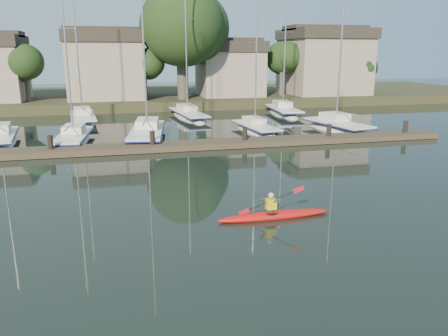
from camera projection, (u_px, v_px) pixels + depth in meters
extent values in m
plane|color=black|center=(274.00, 231.00, 14.91)|extent=(160.00, 160.00, 0.00)
ellipsoid|color=#AF140D|center=(274.00, 216.00, 16.10)|extent=(4.36, 0.65, 0.33)
cylinder|color=black|center=(271.00, 213.00, 16.03)|extent=(0.66, 0.66, 0.09)
imported|color=#2E292B|center=(271.00, 204.00, 15.95)|extent=(0.23, 0.35, 0.94)
cube|color=gold|center=(271.00, 204.00, 15.94)|extent=(0.37, 0.28, 0.39)
sphere|color=#D89A87|center=(271.00, 195.00, 15.86)|extent=(0.21, 0.21, 0.21)
cube|color=#423325|center=(200.00, 145.00, 28.02)|extent=(34.00, 2.00, 0.35)
cylinder|color=black|center=(51.00, 150.00, 25.97)|extent=(0.32, 0.32, 1.80)
cylinder|color=black|center=(153.00, 145.00, 27.32)|extent=(0.32, 0.32, 1.80)
cylinder|color=black|center=(245.00, 141.00, 28.67)|extent=(0.32, 0.32, 1.80)
cylinder|color=black|center=(328.00, 137.00, 30.03)|extent=(0.32, 0.32, 1.80)
cylinder|color=black|center=(405.00, 133.00, 31.38)|extent=(0.32, 0.32, 1.80)
ellipsoid|color=silver|center=(0.00, 149.00, 29.52)|extent=(3.17, 8.02, 1.98)
ellipsoid|color=silver|center=(74.00, 147.00, 29.89)|extent=(2.57, 8.00, 1.76)
cube|color=silver|center=(73.00, 135.00, 29.68)|extent=(2.36, 6.58, 0.13)
cube|color=#161D4E|center=(73.00, 136.00, 29.70)|extent=(2.45, 6.74, 0.07)
cube|color=silver|center=(74.00, 129.00, 30.04)|extent=(1.47, 2.30, 0.51)
cylinder|color=#9EA0A5|center=(66.00, 50.00, 28.47)|extent=(0.11, 0.11, 11.10)
cylinder|color=#9EA0A5|center=(69.00, 127.00, 28.36)|extent=(0.31, 2.99, 0.07)
cylinder|color=#9EA0A5|center=(64.00, 28.00, 28.13)|extent=(1.48, 0.15, 0.03)
ellipsoid|color=silver|center=(148.00, 143.00, 31.34)|extent=(3.58, 9.97, 2.06)
cube|color=silver|center=(147.00, 130.00, 31.09)|extent=(3.24, 8.21, 0.15)
cube|color=#161D4E|center=(147.00, 131.00, 31.12)|extent=(3.35, 8.42, 0.09)
cube|color=silver|center=(147.00, 123.00, 31.55)|extent=(1.87, 2.91, 0.60)
cylinder|color=#9EA0A5|center=(143.00, 26.00, 29.56)|extent=(0.13, 0.13, 14.08)
cylinder|color=#9EA0A5|center=(145.00, 121.00, 29.47)|extent=(0.59, 3.68, 0.09)
ellipsoid|color=silver|center=(256.00, 136.00, 33.88)|extent=(2.59, 7.34, 1.71)
cube|color=silver|center=(256.00, 125.00, 33.68)|extent=(2.37, 6.05, 0.13)
cube|color=#161D4E|center=(256.00, 126.00, 33.69)|extent=(2.46, 6.20, 0.07)
cube|color=silver|center=(254.00, 120.00, 33.99)|extent=(1.45, 2.13, 0.49)
cylinder|color=#9EA0A5|center=(256.00, 59.00, 32.60)|extent=(0.11, 0.11, 9.89)
cylinder|color=#9EA0A5|center=(262.00, 118.00, 32.51)|extent=(0.34, 2.73, 0.07)
cylinder|color=#9EA0A5|center=(257.00, 42.00, 32.30)|extent=(1.43, 0.17, 0.03)
ellipsoid|color=silver|center=(337.00, 135.00, 34.49)|extent=(3.64, 7.94, 2.08)
cube|color=silver|center=(338.00, 123.00, 34.24)|extent=(3.28, 6.56, 0.15)
cube|color=#161D4E|center=(338.00, 124.00, 34.26)|extent=(3.40, 6.73, 0.09)
cube|color=silver|center=(335.00, 117.00, 34.54)|extent=(1.89, 2.38, 0.60)
cylinder|color=#9EA0A5|center=(341.00, 50.00, 33.03)|extent=(0.13, 0.13, 10.92)
cylinder|color=#9EA0A5|center=(348.00, 113.00, 33.00)|extent=(0.61, 2.87, 0.09)
cylinder|color=#9EA0A5|center=(342.00, 32.00, 32.70)|extent=(1.73, 0.35, 0.03)
ellipsoid|color=silver|center=(84.00, 126.00, 38.63)|extent=(3.01, 9.20, 1.91)
cube|color=silver|center=(83.00, 116.00, 38.40)|extent=(2.75, 7.57, 0.14)
cube|color=#161D4E|center=(83.00, 117.00, 38.42)|extent=(2.85, 7.76, 0.08)
cube|color=silver|center=(82.00, 111.00, 38.80)|extent=(1.65, 2.66, 0.55)
cylinder|color=#9EA0A5|center=(76.00, 38.00, 36.96)|extent=(0.12, 0.12, 13.05)
cylinder|color=#9EA0A5|center=(82.00, 108.00, 36.95)|extent=(0.43, 3.42, 0.08)
cylinder|color=#9EA0A5|center=(75.00, 19.00, 36.56)|extent=(1.60, 0.19, 0.03)
ellipsoid|color=silver|center=(189.00, 121.00, 41.15)|extent=(3.11, 9.76, 1.82)
cube|color=silver|center=(188.00, 112.00, 40.93)|extent=(2.82, 8.03, 0.13)
cube|color=#161D4E|center=(188.00, 113.00, 40.94)|extent=(2.92, 8.23, 0.08)
cube|color=silver|center=(187.00, 108.00, 41.36)|extent=(1.65, 2.82, 0.53)
cylinder|color=#9EA0A5|center=(186.00, 37.00, 39.46)|extent=(0.12, 0.12, 13.42)
cylinder|color=#9EA0A5|center=(192.00, 106.00, 39.42)|extent=(0.50, 3.63, 0.08)
cylinder|color=#9EA0A5|center=(186.00, 18.00, 39.05)|extent=(1.53, 0.21, 0.03)
ellipsoid|color=silver|center=(283.00, 118.00, 43.47)|extent=(3.00, 8.63, 2.01)
cube|color=silver|center=(284.00, 108.00, 43.23)|extent=(2.75, 7.11, 0.15)
cube|color=#161D4E|center=(284.00, 109.00, 43.25)|extent=(2.85, 7.28, 0.08)
cube|color=silver|center=(282.00, 104.00, 43.62)|extent=(1.69, 2.50, 0.58)
cylinder|color=#9EA0A5|center=(285.00, 47.00, 41.97)|extent=(0.13, 0.13, 11.64)
cylinder|color=#9EA0A5|center=(287.00, 101.00, 41.80)|extent=(0.38, 3.21, 0.08)
cylinder|color=#9EA0A5|center=(286.00, 32.00, 41.62)|extent=(1.69, 0.19, 0.03)
cube|color=#28361B|center=(158.00, 96.00, 56.15)|extent=(90.00, 24.00, 1.00)
cube|color=gray|center=(107.00, 71.00, 48.27)|extent=(8.00, 8.00, 6.00)
cube|color=#312B23|center=(105.00, 37.00, 47.35)|extent=(8.40, 8.40, 1.20)
cube|color=gray|center=(229.00, 74.00, 51.55)|extent=(7.00, 7.00, 5.00)
cube|color=#312B23|center=(229.00, 47.00, 50.76)|extent=(7.35, 7.35, 1.20)
cube|color=gray|center=(323.00, 67.00, 54.06)|extent=(9.00, 9.00, 6.50)
cube|color=#312B23|center=(325.00, 34.00, 53.07)|extent=(9.45, 9.45, 1.20)
cylinder|color=#474239|center=(183.00, 76.00, 47.38)|extent=(1.20, 1.20, 5.00)
sphere|color=black|center=(181.00, 28.00, 46.10)|extent=(8.50, 8.50, 8.50)
cylinder|color=#474239|center=(27.00, 87.00, 44.97)|extent=(0.48, 0.48, 3.00)
sphere|color=black|center=(25.00, 62.00, 44.33)|extent=(3.40, 3.40, 3.40)
cylinder|color=#474239|center=(146.00, 86.00, 47.23)|extent=(0.38, 0.38, 2.80)
sphere|color=black|center=(145.00, 66.00, 46.66)|extent=(2.72, 2.72, 2.72)
cylinder|color=#474239|center=(281.00, 82.00, 51.72)|extent=(0.50, 0.50, 3.20)
sphere|color=black|center=(282.00, 59.00, 51.04)|extent=(3.57, 3.57, 3.57)
cylinder|color=#474239|center=(364.00, 84.00, 52.64)|extent=(0.41, 0.41, 2.60)
sphere|color=black|center=(365.00, 66.00, 52.09)|extent=(2.89, 2.89, 2.89)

